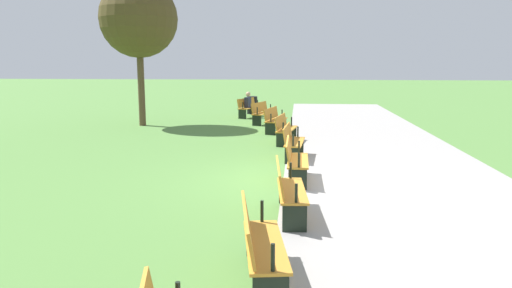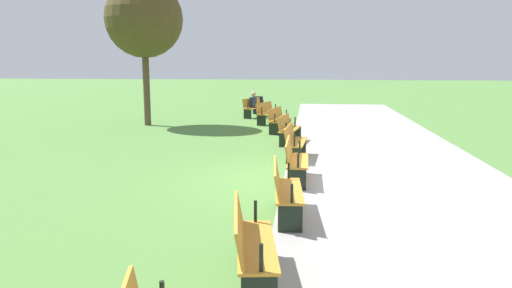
% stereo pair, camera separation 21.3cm
% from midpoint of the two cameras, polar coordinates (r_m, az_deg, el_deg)
% --- Properties ---
extents(ground_plane, '(120.00, 120.00, 0.00)m').
position_cam_midpoint_polar(ground_plane, '(10.54, 4.40, -4.37)').
color(ground_plane, '#54843D').
extents(path_paving, '(39.08, 5.07, 0.01)m').
position_cam_midpoint_polar(path_paving, '(10.74, 16.34, -4.45)').
color(path_paving, '#A39E99').
rests_on(path_paving, ground).
extents(bench_0, '(1.70, 1.04, 0.89)m').
position_cam_midpoint_polar(bench_0, '(22.50, -1.15, 4.40)').
color(bench_0, orange).
rests_on(bench_0, ground).
extents(bench_1, '(1.71, 0.94, 0.89)m').
position_cam_midpoint_polar(bench_1, '(20.12, 0.44, 3.77)').
color(bench_1, orange).
rests_on(bench_1, ground).
extents(bench_2, '(1.71, 0.83, 0.89)m').
position_cam_midpoint_polar(bench_2, '(17.71, 1.86, 2.95)').
color(bench_2, orange).
rests_on(bench_2, ground).
extents(bench_3, '(1.69, 0.71, 0.89)m').
position_cam_midpoint_polar(bench_3, '(15.29, 3.05, 1.85)').
color(bench_3, orange).
rests_on(bench_3, ground).
extents(bench_4, '(1.67, 0.59, 0.89)m').
position_cam_midpoint_polar(bench_4, '(12.86, 3.87, 0.34)').
color(bench_4, orange).
rests_on(bench_4, ground).
extents(bench_5, '(1.64, 0.47, 0.89)m').
position_cam_midpoint_polar(bench_5, '(10.43, 4.06, -1.87)').
color(bench_5, orange).
rests_on(bench_5, ground).
extents(bench_6, '(1.67, 0.59, 0.89)m').
position_cam_midpoint_polar(bench_6, '(8.04, 3.05, -5.39)').
color(bench_6, orange).
rests_on(bench_6, ground).
extents(bench_7, '(1.69, 0.71, 0.89)m').
position_cam_midpoint_polar(bench_7, '(5.73, -0.70, -11.72)').
color(bench_7, orange).
rests_on(bench_7, ground).
extents(person_seated, '(0.47, 0.59, 1.20)m').
position_cam_midpoint_polar(person_seated, '(22.26, -1.04, 4.78)').
color(person_seated, '#2D3347').
rests_on(person_seated, ground).
extents(tree_1, '(3.07, 3.07, 5.79)m').
position_cam_midpoint_polar(tree_1, '(20.07, -14.10, 14.22)').
color(tree_1, brown).
rests_on(tree_1, ground).
extents(trash_bin, '(0.52, 0.52, 0.87)m').
position_cam_midpoint_polar(trash_bin, '(23.98, -0.71, 4.65)').
color(trash_bin, black).
rests_on(trash_bin, ground).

